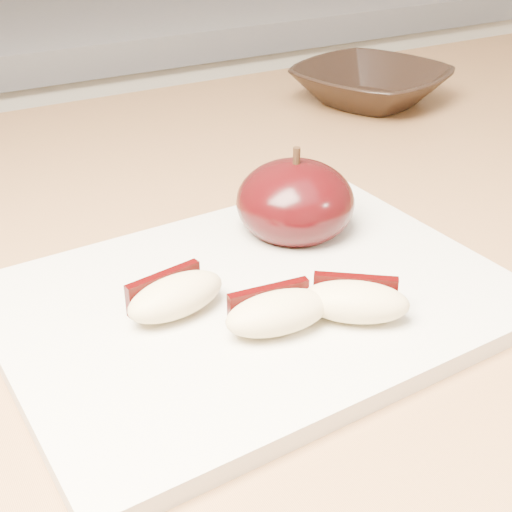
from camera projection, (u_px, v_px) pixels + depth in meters
back_cabinet at (7, 285)px, 1.26m from camera, size 2.40×0.62×0.94m
cutting_board at (256, 300)px, 0.43m from camera, size 0.31×0.23×0.01m
apple_half at (295, 202)px, 0.49m from camera, size 0.10×0.10×0.07m
apple_wedge_a at (175, 295)px, 0.40m from camera, size 0.06×0.04×0.02m
apple_wedge_b at (277, 311)px, 0.39m from camera, size 0.06×0.04×0.02m
apple_wedge_c at (355, 301)px, 0.40m from camera, size 0.07×0.06×0.02m
bowl at (370, 85)px, 0.77m from camera, size 0.20×0.20×0.04m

